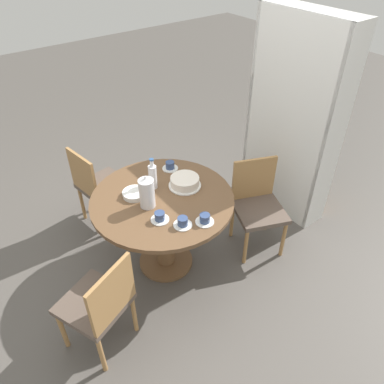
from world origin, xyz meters
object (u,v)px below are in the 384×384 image
(cake_main, at_px, (185,182))
(cup_d, at_px, (160,217))
(chair_c, at_px, (100,303))
(coffee_pot, at_px, (147,192))
(cup_c, at_px, (170,166))
(cup_a, at_px, (183,222))
(bookshelf, at_px, (292,123))
(chair_a, at_px, (257,204))
(water_bottle, at_px, (153,176))
(chair_b, at_px, (98,185))
(cup_b, at_px, (205,219))

(cake_main, xyz_separation_m, cup_d, (0.22, -0.39, -0.01))
(chair_c, bearing_deg, cake_main, 179.29)
(coffee_pot, distance_m, cup_c, 0.53)
(coffee_pot, relative_size, cup_a, 1.99)
(bookshelf, relative_size, cup_a, 14.04)
(chair_a, relative_size, cake_main, 3.18)
(bookshelf, distance_m, coffee_pot, 1.61)
(water_bottle, relative_size, cup_d, 1.98)
(coffee_pot, distance_m, cup_d, 0.22)
(chair_a, height_order, cake_main, chair_a)
(chair_c, bearing_deg, cup_c, -169.61)
(chair_b, bearing_deg, cup_b, -176.13)
(chair_b, bearing_deg, cup_d, 173.17)
(chair_a, xyz_separation_m, chair_c, (0.10, -1.60, 0.00))
(cake_main, xyz_separation_m, cup_c, (-0.28, 0.05, -0.01))
(water_bottle, height_order, cup_c, water_bottle)
(bookshelf, bearing_deg, coffee_pot, 89.54)
(cup_a, height_order, cup_c, same)
(cup_a, bearing_deg, water_bottle, 170.96)
(chair_a, relative_size, water_bottle, 3.11)
(bookshelf, height_order, coffee_pot, bookshelf)
(chair_a, height_order, chair_b, same)
(water_bottle, bearing_deg, coffee_pot, -43.22)
(chair_a, height_order, cup_a, chair_a)
(chair_a, bearing_deg, coffee_pot, -172.86)
(chair_b, xyz_separation_m, coffee_pot, (0.86, 0.04, 0.41))
(water_bottle, bearing_deg, cup_a, -9.04)
(cup_b, bearing_deg, chair_b, -168.05)
(cup_c, bearing_deg, cup_a, -27.77)
(chair_a, height_order, cup_c, chair_a)
(chair_c, xyz_separation_m, bookshelf, (-0.36, 2.24, 0.50))
(cup_c, bearing_deg, chair_b, -139.77)
(cup_c, xyz_separation_m, cup_d, (0.50, -0.44, 0.00))
(cup_d, bearing_deg, coffee_pot, 174.25)
(coffee_pot, bearing_deg, cup_d, -5.75)
(chair_c, height_order, water_bottle, water_bottle)
(water_bottle, height_order, cup_d, water_bottle)
(chair_c, bearing_deg, coffee_pot, -172.03)
(chair_a, bearing_deg, chair_b, 154.49)
(cup_b, bearing_deg, bookshelf, 106.26)
(cake_main, relative_size, cup_b, 1.93)
(cup_a, bearing_deg, cup_d, -146.30)
(chair_a, bearing_deg, bookshelf, 44.84)
(chair_a, relative_size, cup_d, 6.14)
(chair_b, distance_m, coffee_pot, 0.96)
(bookshelf, bearing_deg, chair_a, 111.87)
(chair_a, relative_size, cup_c, 6.14)
(coffee_pot, relative_size, cake_main, 1.03)
(water_bottle, bearing_deg, cup_c, 117.58)
(bookshelf, height_order, cup_b, bookshelf)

